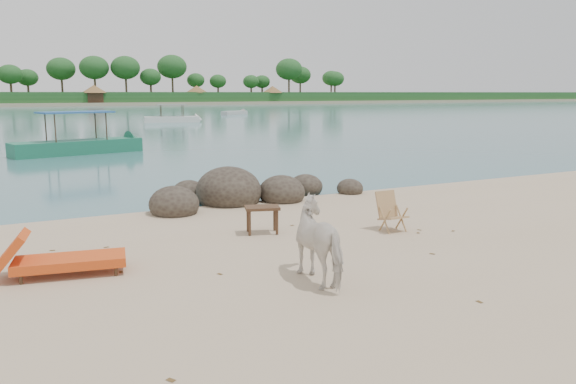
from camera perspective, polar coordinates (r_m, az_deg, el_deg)
name	(u,v)px	position (r m, az deg, el deg)	size (l,w,h in m)	color
water	(33,112)	(97.93, -24.52, 7.44)	(400.00, 400.00, 0.00)	#35676B
far_shore	(17,103)	(177.86, -25.81, 8.12)	(420.00, 90.00, 1.40)	tan
far_scenery	(21,92)	(144.55, -25.53, 9.17)	(420.00, 18.00, 9.50)	#1E4C1E
boulders	(239,194)	(15.30, -4.99, -0.16)	(6.39, 3.03, 1.31)	#2F261F
cow	(324,242)	(8.81, 3.65, -5.12)	(0.69, 1.52, 1.28)	silver
side_table	(262,221)	(11.78, -2.63, -3.00)	(0.71, 0.46, 0.57)	#351E15
lounge_chair	(70,257)	(9.81, -21.27, -6.16)	(2.16, 0.76, 0.65)	orange
deck_chair	(393,213)	(12.14, 10.66, -2.15)	(0.53, 0.58, 0.83)	#A07450
boat_near	(76,119)	(29.60, -20.75, 6.98)	(6.96, 1.57, 3.38)	#1B694D
boat_mid	(172,107)	(58.77, -11.74, 8.43)	(6.12, 1.38, 2.98)	silver
boat_far	(234,112)	(78.56, -5.46, 8.08)	(5.08, 1.14, 0.59)	#B5B4B1
dead_leaves	(301,255)	(10.34, 1.34, -6.47)	(7.89, 5.88, 0.00)	brown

